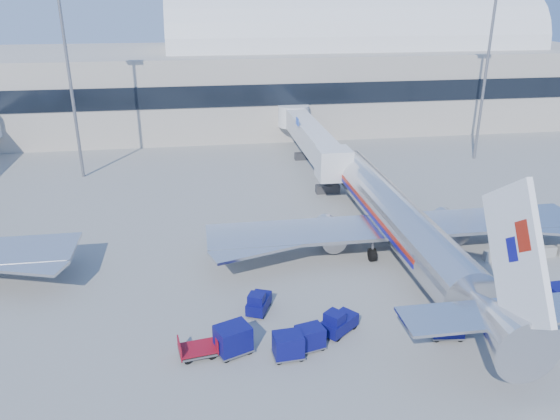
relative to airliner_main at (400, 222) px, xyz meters
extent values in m
plane|color=gray|center=(-10.00, -4.51, -2.93)|extent=(260.00, 260.00, 0.00)
cube|color=#B2AA9E|center=(-35.00, 51.49, 3.07)|extent=(170.00, 28.00, 12.00)
cube|color=black|center=(-35.00, 37.54, 4.07)|extent=(170.00, 0.40, 3.00)
cylinder|color=silver|center=(10.00, 51.49, 9.07)|extent=(60.00, 18.00, 18.00)
cylinder|color=silver|center=(0.00, 1.49, -0.03)|extent=(3.80, 28.00, 3.80)
sphere|color=silver|center=(0.00, 15.49, -0.03)|extent=(3.72, 3.72, 3.72)
cone|color=silver|center=(0.00, -15.51, 0.37)|extent=(3.80, 6.00, 3.80)
cube|color=#AB1B0D|center=(0.00, 2.49, 0.22)|extent=(3.85, 20.16, 0.32)
cube|color=navy|center=(0.00, 2.49, -0.15)|extent=(3.85, 20.16, 0.32)
cube|color=white|center=(0.00, -16.01, 4.77)|extent=(0.35, 7.79, 8.74)
cube|color=silver|center=(0.00, -15.01, 0.57)|extent=(11.00, 3.00, 0.18)
cube|color=silver|center=(0.00, 0.49, -0.63)|extent=(32.00, 5.00, 0.28)
cylinder|color=#B7B7BC|center=(-5.50, 1.99, -1.58)|extent=(2.10, 3.80, 2.10)
cylinder|color=#B7B7BC|center=(5.50, 1.99, -1.58)|extent=(2.10, 3.80, 2.10)
cylinder|color=black|center=(0.00, 12.49, -2.48)|extent=(0.40, 0.90, 0.90)
cube|color=silver|center=(-2.40, 25.49, 1.07)|extent=(2.70, 24.00, 2.70)
cube|color=silver|center=(-2.40, 13.29, 1.07)|extent=(3.40, 3.20, 3.20)
cylinder|color=silver|center=(-2.40, 36.99, 1.07)|extent=(4.40, 4.40, 3.00)
cube|color=#2D2D30|center=(-2.40, 15.49, -1.13)|extent=(0.50, 0.50, 3.00)
cube|color=#2D2D30|center=(-2.40, 15.49, -2.48)|extent=(2.60, 1.00, 0.90)
cube|color=#2D2D30|center=(-2.40, 28.49, -1.13)|extent=(0.50, 0.50, 3.00)
cube|color=#2D2D30|center=(-2.40, 28.49, -2.48)|extent=(2.60, 1.00, 0.90)
cube|color=navy|center=(-4.00, 25.49, 2.87)|extent=(0.12, 1.40, 0.90)
cylinder|color=slate|center=(-30.00, 25.49, 8.07)|extent=(0.36, 0.36, 22.00)
cylinder|color=slate|center=(20.00, 25.49, 8.07)|extent=(0.36, 0.36, 22.00)
cube|color=#9E9E96|center=(8.00, -2.51, -2.48)|extent=(3.00, 0.55, 0.90)
cube|color=#9E9E96|center=(11.30, -2.51, -2.48)|extent=(3.00, 0.55, 0.90)
cube|color=#0A0B52|center=(-7.84, -10.40, -2.31)|extent=(2.83, 2.64, 0.85)
cube|color=#0A0B52|center=(-8.27, -10.76, -1.63)|extent=(1.50, 1.52, 0.79)
cylinder|color=black|center=(-7.46, -9.44, -2.61)|extent=(0.65, 0.59, 0.63)
cube|color=#0A0B52|center=(1.09, -6.79, -2.44)|extent=(2.26, 1.90, 0.66)
cube|color=#0A0B52|center=(0.72, -6.56, -1.92)|extent=(1.13, 1.16, 0.62)
cylinder|color=black|center=(1.90, -6.80, -2.68)|extent=(0.52, 0.42, 0.49)
cube|color=#0A0B52|center=(-12.71, -7.08, -2.34)|extent=(2.09, 2.73, 0.80)
cube|color=#0A0B52|center=(-12.92, -7.57, -1.70)|extent=(1.36, 1.30, 0.75)
cylinder|color=black|center=(-12.81, -6.11, -2.63)|extent=(0.45, 0.64, 0.60)
cube|color=#0A0B52|center=(-10.09, -11.85, -2.07)|extent=(1.88, 1.62, 1.31)
cube|color=slate|center=(-10.09, -11.85, -2.73)|extent=(1.98, 1.69, 0.09)
cylinder|color=black|center=(-9.60, -11.21, -2.75)|extent=(0.39, 0.23, 0.36)
cube|color=#0A0B52|center=(-11.58, -12.54, -2.00)|extent=(1.83, 1.47, 1.41)
cube|color=slate|center=(-11.58, -12.54, -2.71)|extent=(1.93, 1.53, 0.10)
cylinder|color=black|center=(-10.94, -11.96, -2.73)|extent=(0.40, 0.18, 0.39)
cube|color=#0A0B52|center=(-14.82, -11.56, -1.86)|extent=(2.45, 2.20, 1.62)
cube|color=slate|center=(-14.82, -11.56, -2.68)|extent=(2.58, 2.30, 0.11)
cylinder|color=black|center=(-14.33, -10.70, -2.70)|extent=(0.48, 0.33, 0.45)
cube|color=#0A0B52|center=(-1.19, -11.93, -1.88)|extent=(2.16, 1.79, 1.60)
cube|color=slate|center=(-1.19, -11.93, -2.68)|extent=(2.28, 1.85, 0.11)
cylinder|color=black|center=(-0.35, -11.43, -2.71)|extent=(0.46, 0.23, 0.44)
cube|color=#0A0B52|center=(8.20, -9.67, -2.01)|extent=(1.79, 1.42, 1.39)
cube|color=slate|center=(8.20, -9.67, -2.72)|extent=(1.88, 1.47, 0.10)
cylinder|color=black|center=(8.85, -9.11, -2.73)|extent=(0.39, 0.17, 0.38)
cube|color=slate|center=(-16.97, -11.56, -2.56)|extent=(2.49, 1.88, 0.12)
cube|color=maroon|center=(-16.97, -11.56, -2.36)|extent=(2.50, 1.93, 0.08)
cylinder|color=black|center=(-16.33, -10.88, -2.72)|extent=(0.44, 0.23, 0.42)
camera|label=1|loc=(-16.28, -39.53, 17.76)|focal=35.00mm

